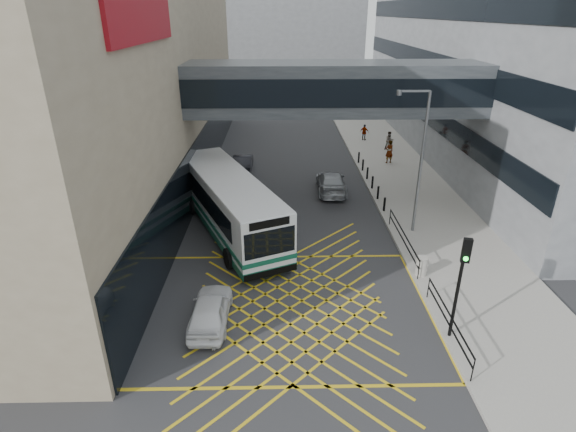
{
  "coord_description": "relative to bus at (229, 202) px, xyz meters",
  "views": [
    {
      "loc": [
        -0.39,
        -16.08,
        11.82
      ],
      "look_at": [
        0.0,
        4.0,
        2.6
      ],
      "focal_mm": 28.0,
      "sensor_mm": 36.0,
      "label": 1
    }
  ],
  "objects": [
    {
      "name": "ground",
      "position": [
        3.34,
        -7.7,
        -1.82
      ],
      "size": [
        120.0,
        120.0,
        0.0
      ],
      "primitive_type": "plane",
      "color": "#333335"
    },
    {
      "name": "building_whsmith",
      "position": [
        -14.64,
        8.3,
        6.18
      ],
      "size": [
        24.17,
        42.0,
        16.0
      ],
      "color": "gray",
      "rests_on": "ground"
    },
    {
      "name": "building_right",
      "position": [
        27.32,
        16.3,
        8.18
      ],
      "size": [
        24.09,
        44.0,
        20.0
      ],
      "color": "gray",
      "rests_on": "ground"
    },
    {
      "name": "building_far",
      "position": [
        1.34,
        52.3,
        7.18
      ],
      "size": [
        28.0,
        16.0,
        18.0
      ],
      "primitive_type": "cube",
      "color": "gray",
      "rests_on": "ground"
    },
    {
      "name": "skybridge",
      "position": [
        6.34,
        4.3,
        5.68
      ],
      "size": [
        20.0,
        4.1,
        3.0
      ],
      "color": "#3E4348",
      "rests_on": "ground"
    },
    {
      "name": "pavement",
      "position": [
        12.34,
        7.3,
        -1.74
      ],
      "size": [
        6.0,
        54.0,
        0.16
      ],
      "primitive_type": "cube",
      "color": "#A49E95",
      "rests_on": "ground"
    },
    {
      "name": "box_junction",
      "position": [
        3.34,
        -7.7,
        -1.81
      ],
      "size": [
        12.0,
        9.0,
        0.01
      ],
      "color": "gold",
      "rests_on": "ground"
    },
    {
      "name": "bus",
      "position": [
        0.0,
        0.0,
        0.0
      ],
      "size": [
        7.41,
        12.17,
        3.39
      ],
      "rotation": [
        0.0,
        0.0,
        0.42
      ],
      "color": "white",
      "rests_on": "ground"
    },
    {
      "name": "car_white",
      "position": [
        0.05,
        -8.6,
        -1.16
      ],
      "size": [
        1.75,
        4.16,
        1.32
      ],
      "primitive_type": "imported",
      "rotation": [
        0.0,
        0.0,
        3.13
      ],
      "color": "white",
      "rests_on": "ground"
    },
    {
      "name": "car_dark",
      "position": [
        -0.0,
        10.85,
        -1.14
      ],
      "size": [
        1.71,
        4.35,
        1.36
      ],
      "primitive_type": "imported",
      "rotation": [
        0.0,
        0.0,
        3.14
      ],
      "color": "#222228",
      "rests_on": "ground"
    },
    {
      "name": "car_silver",
      "position": [
        6.6,
        6.13,
        -1.06
      ],
      "size": [
        2.17,
        4.89,
        1.51
      ],
      "primitive_type": "imported",
      "rotation": [
        0.0,
        0.0,
        3.12
      ],
      "color": "gray",
      "rests_on": "ground"
    },
    {
      "name": "traffic_light",
      "position": [
        9.56,
        -9.9,
        1.21
      ],
      "size": [
        0.34,
        0.53,
        4.41
      ],
      "rotation": [
        0.0,
        0.0,
        -0.23
      ],
      "color": "black",
      "rests_on": "pavement"
    },
    {
      "name": "street_lamp",
      "position": [
        10.47,
        -0.54,
        2.89
      ],
      "size": [
        1.8,
        0.28,
        7.98
      ],
      "rotation": [
        0.0,
        0.0,
        -0.0
      ],
      "color": "slate",
      "rests_on": "pavement"
    },
    {
      "name": "litter_bin",
      "position": [
        9.74,
        -5.31,
        -1.18
      ],
      "size": [
        0.55,
        0.55,
        0.95
      ],
      "primitive_type": "cylinder",
      "color": "#ADA89E",
      "rests_on": "pavement"
    },
    {
      "name": "kerb_railings",
      "position": [
        9.49,
        -5.92,
        -0.94
      ],
      "size": [
        0.05,
        12.54,
        1.0
      ],
      "color": "black",
      "rests_on": "pavement"
    },
    {
      "name": "bollards",
      "position": [
        9.59,
        7.3,
        -1.21
      ],
      "size": [
        0.14,
        10.14,
        0.9
      ],
      "color": "black",
      "rests_on": "pavement"
    },
    {
      "name": "pedestrian_a",
      "position": [
        12.08,
        12.2,
        -0.69
      ],
      "size": [
        0.9,
        0.77,
        1.93
      ],
      "primitive_type": "imported",
      "rotation": [
        0.0,
        0.0,
        3.47
      ],
      "color": "gray",
      "rests_on": "pavement"
    },
    {
      "name": "pedestrian_b",
      "position": [
        12.99,
        16.09,
        -0.83
      ],
      "size": [
        0.86,
        0.55,
        1.66
      ],
      "primitive_type": "imported",
      "rotation": [
        0.0,
        0.0,
        0.1
      ],
      "color": "gray",
      "rests_on": "pavement"
    },
    {
      "name": "pedestrian_c",
      "position": [
        11.29,
        19.45,
        -0.88
      ],
      "size": [
        1.02,
        0.83,
        1.55
      ],
      "primitive_type": "imported",
      "rotation": [
        0.0,
        0.0,
        2.63
      ],
      "color": "gray",
      "rests_on": "pavement"
    }
  ]
}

